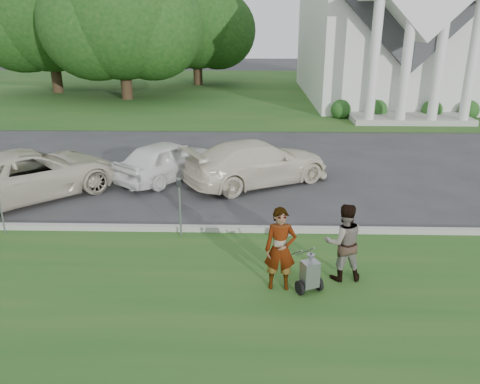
{
  "coord_description": "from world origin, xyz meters",
  "views": [
    {
      "loc": [
        0.6,
        -10.25,
        5.03
      ],
      "look_at": [
        0.33,
        0.0,
        1.28
      ],
      "focal_mm": 35.0,
      "sensor_mm": 36.0,
      "label": 1
    }
  ],
  "objects_px": {
    "person_right": "(343,243)",
    "car_a": "(31,174)",
    "tree_left": "(121,20)",
    "striping_cart": "(309,275)",
    "tree_back": "(196,26)",
    "car_b": "(168,160)",
    "car_c": "(258,162)",
    "parking_meter_near": "(180,201)",
    "church": "(380,7)",
    "parking_meter_far": "(0,205)",
    "person_left": "(280,250)",
    "tree_far": "(48,12)"
  },
  "relations": [
    {
      "from": "tree_far",
      "to": "tree_back",
      "type": "height_order",
      "value": "tree_far"
    },
    {
      "from": "person_right",
      "to": "parking_meter_far",
      "type": "bearing_deg",
      "value": -18.88
    },
    {
      "from": "tree_far",
      "to": "striping_cart",
      "type": "xyz_separation_m",
      "value": [
        15.76,
        -27.21,
        -5.3
      ]
    },
    {
      "from": "person_right",
      "to": "car_b",
      "type": "xyz_separation_m",
      "value": [
        -4.67,
        6.44,
        -0.16
      ]
    },
    {
      "from": "church",
      "to": "car_b",
      "type": "relative_size",
      "value": 6.19
    },
    {
      "from": "tree_back",
      "to": "tree_left",
      "type": "bearing_deg",
      "value": -116.57
    },
    {
      "from": "car_b",
      "to": "parking_meter_far",
      "type": "bearing_deg",
      "value": 90.66
    },
    {
      "from": "church",
      "to": "parking_meter_far",
      "type": "relative_size",
      "value": 19.03
    },
    {
      "from": "church",
      "to": "car_a",
      "type": "height_order",
      "value": "church"
    },
    {
      "from": "person_right",
      "to": "car_a",
      "type": "height_order",
      "value": "person_right"
    },
    {
      "from": "tree_left",
      "to": "parking_meter_near",
      "type": "bearing_deg",
      "value": -72.45
    },
    {
      "from": "striping_cart",
      "to": "church",
      "type": "bearing_deg",
      "value": 50.07
    },
    {
      "from": "tree_far",
      "to": "tree_back",
      "type": "bearing_deg",
      "value": 26.56
    },
    {
      "from": "person_right",
      "to": "car_c",
      "type": "distance_m",
      "value": 6.31
    },
    {
      "from": "person_left",
      "to": "parking_meter_far",
      "type": "bearing_deg",
      "value": 162.38
    },
    {
      "from": "church",
      "to": "car_b",
      "type": "xyz_separation_m",
      "value": [
        -11.2,
        -18.35,
        -5.28
      ]
    },
    {
      "from": "car_b",
      "to": "car_c",
      "type": "relative_size",
      "value": 0.8
    },
    {
      "from": "church",
      "to": "striping_cart",
      "type": "xyz_separation_m",
      "value": [
        -7.25,
        -25.33,
        -5.55
      ]
    },
    {
      "from": "person_right",
      "to": "parking_meter_far",
      "type": "xyz_separation_m",
      "value": [
        -8.06,
        1.95,
        -0.02
      ]
    },
    {
      "from": "person_right",
      "to": "car_c",
      "type": "relative_size",
      "value": 0.34
    },
    {
      "from": "car_b",
      "to": "tree_back",
      "type": "bearing_deg",
      "value": -48.21
    },
    {
      "from": "person_left",
      "to": "parking_meter_near",
      "type": "bearing_deg",
      "value": 136.36
    },
    {
      "from": "tree_back",
      "to": "car_b",
      "type": "xyz_separation_m",
      "value": [
        1.81,
        -25.23,
        -4.06
      ]
    },
    {
      "from": "tree_back",
      "to": "parking_meter_near",
      "type": "bearing_deg",
      "value": -84.48
    },
    {
      "from": "parking_meter_far",
      "to": "car_c",
      "type": "relative_size",
      "value": 0.26
    },
    {
      "from": "parking_meter_near",
      "to": "parking_meter_far",
      "type": "distance_m",
      "value": 4.45
    },
    {
      "from": "tree_left",
      "to": "striping_cart",
      "type": "bearing_deg",
      "value": -68.04
    },
    {
      "from": "striping_cart",
      "to": "car_a",
      "type": "height_order",
      "value": "car_a"
    },
    {
      "from": "tree_left",
      "to": "car_b",
      "type": "bearing_deg",
      "value": -71.35
    },
    {
      "from": "tree_left",
      "to": "parking_meter_far",
      "type": "bearing_deg",
      "value": -83.62
    },
    {
      "from": "striping_cart",
      "to": "tree_far",
      "type": "bearing_deg",
      "value": 96.13
    },
    {
      "from": "church",
      "to": "tree_far",
      "type": "distance_m",
      "value": 23.09
    },
    {
      "from": "tree_far",
      "to": "car_a",
      "type": "relative_size",
      "value": 2.23
    },
    {
      "from": "church",
      "to": "car_b",
      "type": "distance_m",
      "value": 22.14
    },
    {
      "from": "person_right",
      "to": "tree_far",
      "type": "bearing_deg",
      "value": -63.56
    },
    {
      "from": "car_a",
      "to": "car_c",
      "type": "xyz_separation_m",
      "value": [
        6.83,
        1.45,
        -0.02
      ]
    },
    {
      "from": "person_left",
      "to": "car_a",
      "type": "bearing_deg",
      "value": 146.58
    },
    {
      "from": "person_right",
      "to": "car_a",
      "type": "distance_m",
      "value": 9.68
    },
    {
      "from": "person_right",
      "to": "car_a",
      "type": "bearing_deg",
      "value": -33.88
    },
    {
      "from": "tree_far",
      "to": "parking_meter_far",
      "type": "height_order",
      "value": "tree_far"
    },
    {
      "from": "striping_cart",
      "to": "car_b",
      "type": "distance_m",
      "value": 8.02
    },
    {
      "from": "church",
      "to": "person_right",
      "type": "bearing_deg",
      "value": -104.75
    },
    {
      "from": "parking_meter_far",
      "to": "car_a",
      "type": "height_order",
      "value": "car_a"
    },
    {
      "from": "striping_cart",
      "to": "car_b",
      "type": "relative_size",
      "value": 0.27
    },
    {
      "from": "person_left",
      "to": "car_c",
      "type": "height_order",
      "value": "person_left"
    },
    {
      "from": "parking_meter_near",
      "to": "car_b",
      "type": "bearing_deg",
      "value": 103.23
    },
    {
      "from": "tree_left",
      "to": "tree_far",
      "type": "relative_size",
      "value": 0.91
    },
    {
      "from": "car_a",
      "to": "car_b",
      "type": "relative_size",
      "value": 1.34
    },
    {
      "from": "person_right",
      "to": "parking_meter_near",
      "type": "distance_m",
      "value": 4.09
    },
    {
      "from": "church",
      "to": "car_a",
      "type": "xyz_separation_m",
      "value": [
        -15.02,
        -20.16,
        -5.21
      ]
    }
  ]
}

